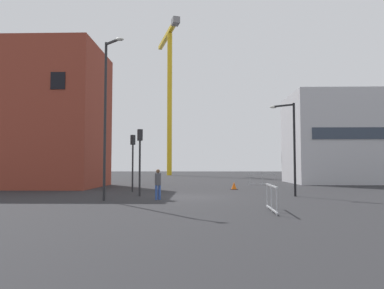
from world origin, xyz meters
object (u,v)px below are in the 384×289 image
streetlamp_tall (107,109)px  streetlamp_short (291,140)px  construction_crane (169,81)px  pedestrian_walking (158,182)px  traffic_cone_orange (234,186)px  traffic_light_verge (140,151)px  traffic_light_corner (133,154)px

streetlamp_tall → streetlamp_short: (10.53, 3.08, -1.46)m
construction_crane → pedestrian_walking: 47.98m
pedestrian_walking → streetlamp_tall: bearing=-164.5°
streetlamp_short → traffic_cone_orange: (-2.96, 5.68, -3.16)m
traffic_cone_orange → traffic_light_verge: bearing=-137.2°
streetlamp_tall → traffic_light_verge: bearing=66.5°
traffic_light_verge → pedestrian_walking: traffic_light_verge is taller
streetlamp_tall → traffic_light_verge: streetlamp_tall is taller
construction_crane → traffic_light_verge: (2.11, -42.74, -14.67)m
construction_crane → traffic_cone_orange: construction_crane is taller
streetlamp_short → streetlamp_tall: bearing=-163.7°
pedestrian_walking → traffic_cone_orange: pedestrian_walking is taller
traffic_light_verge → pedestrian_walking: 3.15m
streetlamp_short → pedestrian_walking: (-7.85, -2.34, -2.46)m
construction_crane → streetlamp_tall: (0.83, -45.68, -12.53)m
pedestrian_walking → traffic_cone_orange: size_ratio=2.89×
construction_crane → traffic_cone_orange: bearing=-77.2°
construction_crane → traffic_light_corner: size_ratio=6.80×
traffic_cone_orange → traffic_light_corner: bearing=-162.1°
traffic_light_corner → traffic_light_verge: (1.11, -3.43, 0.03)m
streetlamp_short → pedestrian_walking: size_ratio=3.43×
traffic_light_verge → streetlamp_short: bearing=0.9°
streetlamp_short → traffic_light_corner: 10.89m
traffic_light_corner → traffic_cone_orange: (7.40, 2.39, -2.44)m
streetlamp_short → traffic_light_corner: streetlamp_short is taller
streetlamp_short → traffic_light_corner: size_ratio=1.41×
traffic_light_verge → traffic_light_corner: bearing=107.9°
streetlamp_tall → streetlamp_short: size_ratio=1.50×
streetlamp_short → construction_crane: bearing=104.9°
streetlamp_tall → traffic_light_corner: 6.73m
construction_crane → streetlamp_tall: construction_crane is taller
traffic_light_corner → traffic_cone_orange: bearing=17.9°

